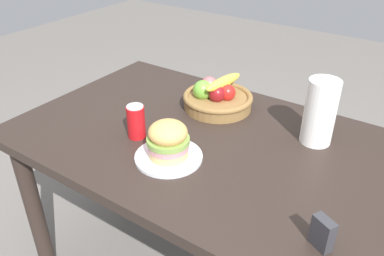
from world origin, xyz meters
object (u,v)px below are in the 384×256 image
at_px(napkin_holder, 322,233).
at_px(fruit_basket, 217,97).
at_px(soda_can, 136,122).
at_px(sandwich, 168,140).
at_px(plate, 169,157).
at_px(paper_towel_roll, 320,112).

bearing_deg(napkin_holder, fruit_basket, 167.86).
bearing_deg(soda_can, fruit_basket, 71.20).
bearing_deg(sandwich, plate, 0.00).
height_order(plate, paper_towel_roll, paper_towel_roll).
height_order(paper_towel_roll, napkin_holder, paper_towel_roll).
distance_m(fruit_basket, paper_towel_roll, 0.44).
bearing_deg(soda_can, plate, -14.43).
distance_m(plate, sandwich, 0.07).
height_order(soda_can, paper_towel_roll, paper_towel_roll).
xyz_separation_m(plate, soda_can, (-0.18, 0.05, 0.06)).
xyz_separation_m(soda_can, paper_towel_roll, (0.55, 0.34, 0.06)).
bearing_deg(paper_towel_roll, plate, -133.93).
distance_m(sandwich, soda_can, 0.19).
relative_size(plate, sandwich, 1.61).
relative_size(fruit_basket, napkin_holder, 3.22).
xyz_separation_m(plate, napkin_holder, (0.55, -0.09, 0.04)).
distance_m(soda_can, fruit_basket, 0.39).
relative_size(plate, soda_can, 1.83).
distance_m(plate, soda_can, 0.20).
distance_m(sandwich, napkin_holder, 0.56).
xyz_separation_m(sandwich, soda_can, (-0.18, 0.05, -0.01)).
bearing_deg(sandwich, napkin_holder, -9.35).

